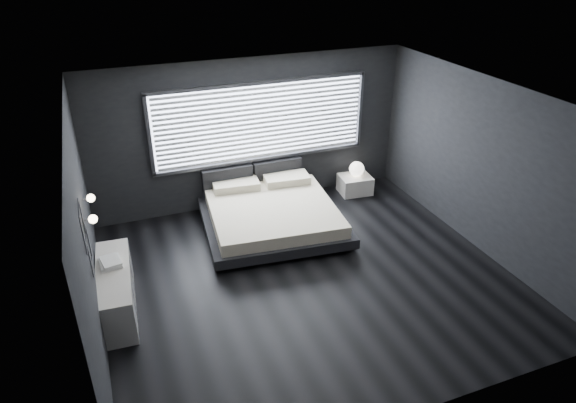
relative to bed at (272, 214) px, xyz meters
name	(u,v)px	position (x,y,z in m)	size (l,w,h in m)	color
room	(310,196)	(0.02, -1.59, 1.11)	(6.04, 6.00, 2.80)	black
window	(262,122)	(0.22, 1.10, 1.32)	(4.14, 0.09, 1.52)	white
headboard	(253,176)	(0.00, 1.05, 0.28)	(1.96, 0.16, 0.52)	black
sconce_near	(93,219)	(-2.87, -1.54, 1.31)	(0.18, 0.11, 0.11)	silver
sconce_far	(91,198)	(-2.87, -0.94, 1.31)	(0.18, 0.11, 0.11)	silver
wall_art_upper	(82,226)	(-2.96, -2.14, 1.56)	(0.01, 0.48, 0.48)	#47474C
wall_art_lower	(89,250)	(-2.96, -1.89, 1.09)	(0.01, 0.48, 0.48)	#47474C
bed	(272,214)	(0.00, 0.00, 0.00)	(2.61, 2.51, 0.62)	black
nightstand	(355,184)	(2.05, 0.73, -0.11)	(0.62, 0.52, 0.36)	silver
orb_lamp	(357,169)	(2.08, 0.75, 0.22)	(0.30, 0.30, 0.30)	white
dresser	(116,290)	(-2.76, -1.32, 0.04)	(0.56, 1.66, 0.65)	silver
book_stack	(110,262)	(-2.77, -1.15, 0.40)	(0.31, 0.40, 0.08)	white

